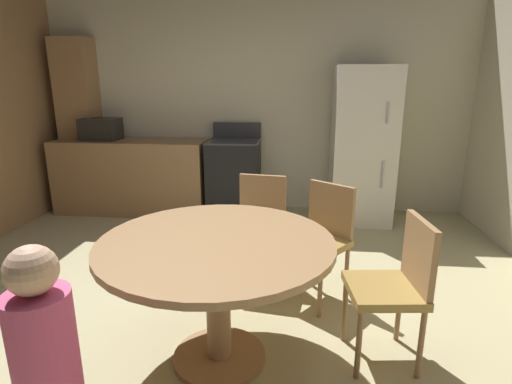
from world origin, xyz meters
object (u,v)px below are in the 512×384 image
Objects in this scene: oven_range at (234,177)px; microwave at (101,129)px; chair_northeast at (321,235)px; chair_north at (259,223)px; person_child at (49,380)px; chair_east at (396,282)px; refrigerator at (362,146)px; dining_table at (217,265)px.

oven_range is 1.73m from microwave.
chair_north is at bearing -75.09° from chair_northeast.
microwave reaches higher than person_child.
chair_northeast is (2.59, -1.89, -0.53)m from microwave.
person_child is at bearing 29.15° from chair_east.
chair_northeast is at bearing -67.17° from chair_east.
chair_north is (2.11, -1.69, -0.53)m from microwave.
chair_north is at bearing -52.26° from chair_east.
refrigerator is 2.02× the size of chair_northeast.
refrigerator reaches higher than chair_northeast.
microwave is 3.36m from dining_table.
oven_range is 1.26× the size of chair_northeast.
oven_range is 1.55m from refrigerator.
chair_northeast is at bearing 75.09° from chair_north.
dining_table is (1.97, -2.69, -0.42)m from microwave.
person_child is (1.55, -3.60, -0.45)m from microwave.
dining_table is 1.50× the size of chair_northeast.
refrigerator is 1.97m from chair_north.
chair_north is 0.80× the size of person_child.
oven_range is 0.62× the size of refrigerator.
refrigerator is 2.56m from chair_east.
person_child is (-0.09, -3.60, 0.11)m from oven_range.
oven_range is 2.72m from dining_table.
refrigerator is 2.90m from dining_table.
person_child is (-1.04, -1.71, 0.08)m from chair_northeast.
microwave is at bearing 179.08° from refrigerator.
refrigerator is 1.35× the size of dining_table.
dining_table is 1.02m from chair_east.
chair_north is at bearing -121.90° from refrigerator.
microwave reaches higher than oven_range.
oven_range reaches higher than chair_northeast.
refrigerator reaches higher than chair_east.
microwave is 0.51× the size of chair_northeast.
microwave reaches higher than chair_north.
microwave is at bearing -47.46° from chair_east.
chair_northeast is at bearing -36.19° from microwave.
refrigerator is 4.00× the size of microwave.
chair_east is at bearing 6.54° from dining_table.
person_child reaches higher than chair_northeast.
oven_range is 1.26× the size of chair_north.
chair_east is 0.78m from chair_northeast.
chair_east is at bearing 52.26° from chair_north.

